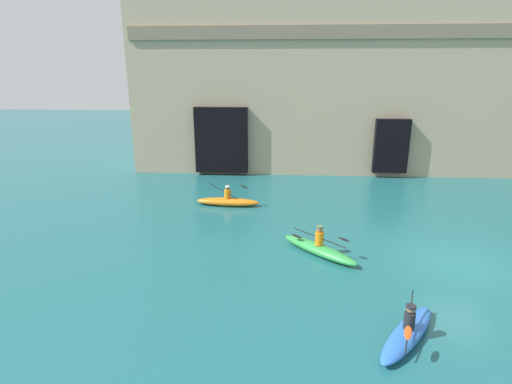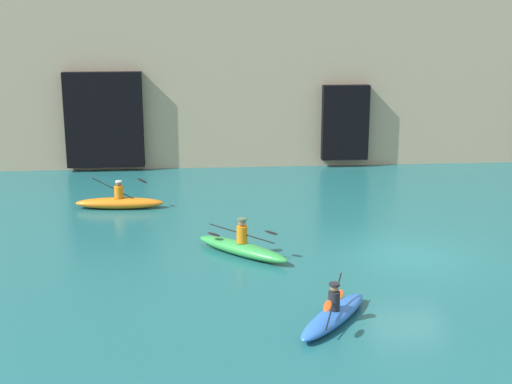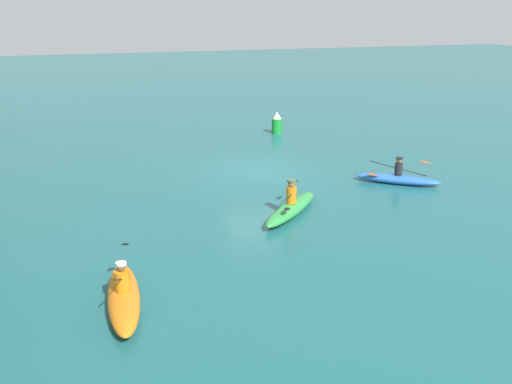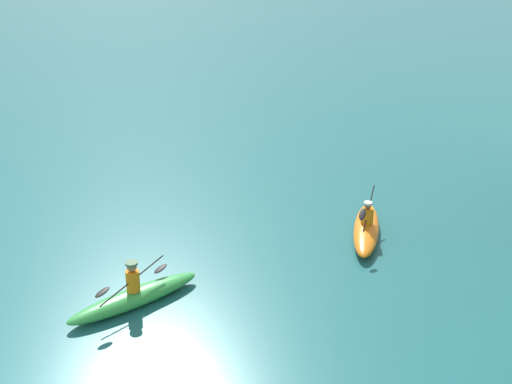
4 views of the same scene
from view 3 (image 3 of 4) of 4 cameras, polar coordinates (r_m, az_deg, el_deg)
ground_plane at (r=23.44m, az=0.04°, el=2.15°), size 120.00×120.00×0.00m
kayak_blue at (r=22.36m, az=14.00°, el=1.34°), size 2.43×2.94×1.03m
kayak_orange at (r=13.47m, az=-13.10°, el=-10.11°), size 3.41×0.92×1.25m
kayak_green at (r=18.53m, az=3.53°, el=-1.55°), size 3.03×2.97×1.20m
marker_buoy at (r=30.17m, az=2.10°, el=6.89°), size 0.54×0.54×1.16m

